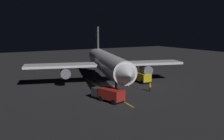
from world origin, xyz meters
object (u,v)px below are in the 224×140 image
object	(u,v)px
traffic_cone_near_left	(101,90)
traffic_cone_near_right	(114,86)
traffic_cone_under_wing	(129,85)
airliner	(107,63)
baggage_truck	(109,94)
ground_crew_worker	(150,87)
catering_truck	(141,77)

from	to	relation	value
traffic_cone_near_left	traffic_cone_near_right	xyz separation A→B (m)	(-4.13, -2.10, 0.00)
traffic_cone_near_right	traffic_cone_under_wing	xyz separation A→B (m)	(-3.01, 1.03, 0.00)
airliner	traffic_cone_near_right	xyz separation A→B (m)	(0.10, 3.22, -4.47)
baggage_truck	ground_crew_worker	world-z (taller)	baggage_truck
catering_truck	traffic_cone_near_right	distance (m)	7.94
airliner	traffic_cone_under_wing	bearing A→B (deg)	124.35
ground_crew_worker	traffic_cone_near_right	xyz separation A→B (m)	(4.09, -6.86, -0.64)
catering_truck	ground_crew_worker	xyz separation A→B (m)	(3.71, 8.04, -0.27)
traffic_cone_near_right	traffic_cone_near_left	bearing A→B (deg)	26.95
baggage_truck	traffic_cone_near_left	size ratio (longest dim) A/B	11.71
catering_truck	traffic_cone_near_right	xyz separation A→B (m)	(7.80, 1.18, -0.91)
traffic_cone_near_right	ground_crew_worker	bearing A→B (deg)	120.82
airliner	ground_crew_worker	bearing A→B (deg)	111.61
ground_crew_worker	traffic_cone_near_left	distance (m)	9.52
airliner	traffic_cone_near_left	size ratio (longest dim) A/B	63.74
airliner	traffic_cone_under_wing	distance (m)	6.82
airliner	ground_crew_worker	world-z (taller)	airliner
traffic_cone_near_right	traffic_cone_under_wing	bearing A→B (deg)	161.01
traffic_cone_near_right	traffic_cone_under_wing	size ratio (longest dim) A/B	1.00
traffic_cone_near_left	catering_truck	bearing A→B (deg)	-164.65
catering_truck	traffic_cone_under_wing	bearing A→B (deg)	24.74
airliner	traffic_cone_near_left	world-z (taller)	airliner
traffic_cone_under_wing	airliner	bearing A→B (deg)	-55.65
airliner	baggage_truck	distance (m)	13.72
airliner	catering_truck	bearing A→B (deg)	165.17
traffic_cone_near_left	baggage_truck	bearing A→B (deg)	73.80
ground_crew_worker	traffic_cone_under_wing	world-z (taller)	ground_crew_worker
traffic_cone_near_left	ground_crew_worker	bearing A→B (deg)	149.92
catering_truck	traffic_cone_near_left	size ratio (longest dim) A/B	10.82
airliner	traffic_cone_near_left	distance (m)	8.13
baggage_truck	airliner	bearing A→B (deg)	-117.42
airliner	ground_crew_worker	size ratio (longest dim) A/B	20.15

